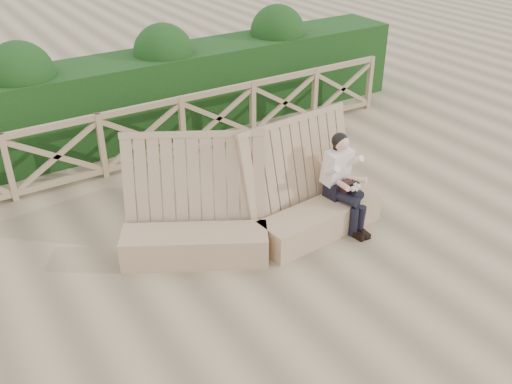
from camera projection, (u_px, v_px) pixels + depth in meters
ground at (257, 272)px, 7.16m from camera, size 60.00×60.00×0.00m
bench at (258, 218)px, 7.55m from camera, size 3.60×1.59×1.55m
woman at (343, 178)px, 7.81m from camera, size 0.42×0.85×1.35m
guardrail at (143, 136)px, 9.44m from camera, size 10.10×0.09×1.10m
hedge at (116, 103)px, 10.22m from camera, size 12.00×1.20×1.50m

